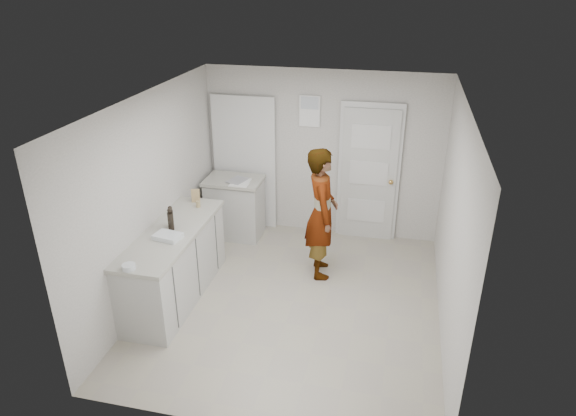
% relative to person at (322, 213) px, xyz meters
% --- Properties ---
extents(ground, '(4.00, 4.00, 0.00)m').
position_rel_person_xyz_m(ground, '(-0.20, -0.76, -0.88)').
color(ground, '#AAA28E').
rests_on(ground, ground).
extents(room_shell, '(4.00, 4.00, 4.00)m').
position_rel_person_xyz_m(room_shell, '(-0.38, 1.19, 0.14)').
color(room_shell, '#ADAAA4').
rests_on(room_shell, ground).
extents(main_counter, '(0.64, 1.96, 0.93)m').
position_rel_person_xyz_m(main_counter, '(-1.65, -0.96, -0.45)').
color(main_counter, silver).
rests_on(main_counter, ground).
extents(side_counter, '(0.84, 0.61, 0.93)m').
position_rel_person_xyz_m(side_counter, '(-1.45, 0.79, -0.45)').
color(side_counter, silver).
rests_on(side_counter, ground).
extents(person, '(0.57, 0.73, 1.76)m').
position_rel_person_xyz_m(person, '(0.00, 0.00, 0.00)').
color(person, silver).
rests_on(person, ground).
extents(cake_mix_box, '(0.12, 0.08, 0.18)m').
position_rel_person_xyz_m(cake_mix_box, '(-1.68, -0.11, 0.13)').
color(cake_mix_box, '#9F7E4F').
rests_on(cake_mix_box, main_counter).
extents(spice_jar, '(0.06, 0.06, 0.09)m').
position_rel_person_xyz_m(spice_jar, '(-1.59, -0.26, 0.09)').
color(spice_jar, tan).
rests_on(spice_jar, main_counter).
extents(oil_cruet_a, '(0.07, 0.07, 0.28)m').
position_rel_person_xyz_m(oil_cruet_a, '(-1.66, -0.93, 0.18)').
color(oil_cruet_a, black).
rests_on(oil_cruet_a, main_counter).
extents(oil_cruet_b, '(0.06, 0.06, 0.27)m').
position_rel_person_xyz_m(oil_cruet_b, '(-1.68, -0.86, 0.17)').
color(oil_cruet_b, black).
rests_on(oil_cruet_b, main_counter).
extents(baking_dish, '(0.34, 0.26, 0.05)m').
position_rel_person_xyz_m(baking_dish, '(-1.60, -1.15, 0.07)').
color(baking_dish, silver).
rests_on(baking_dish, main_counter).
extents(egg_bowl, '(0.14, 0.14, 0.05)m').
position_rel_person_xyz_m(egg_bowl, '(-1.71, -1.86, 0.07)').
color(egg_bowl, silver).
rests_on(egg_bowl, main_counter).
extents(papers, '(0.28, 0.35, 0.01)m').
position_rel_person_xyz_m(papers, '(-1.31, 0.67, 0.05)').
color(papers, white).
rests_on(papers, side_counter).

